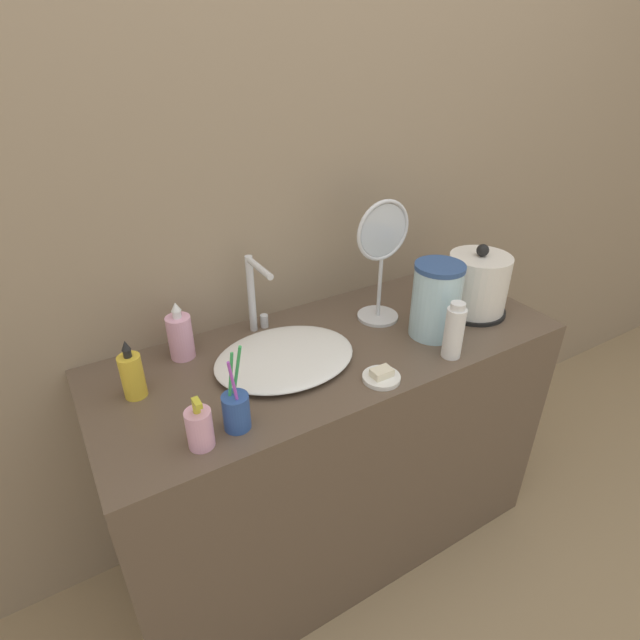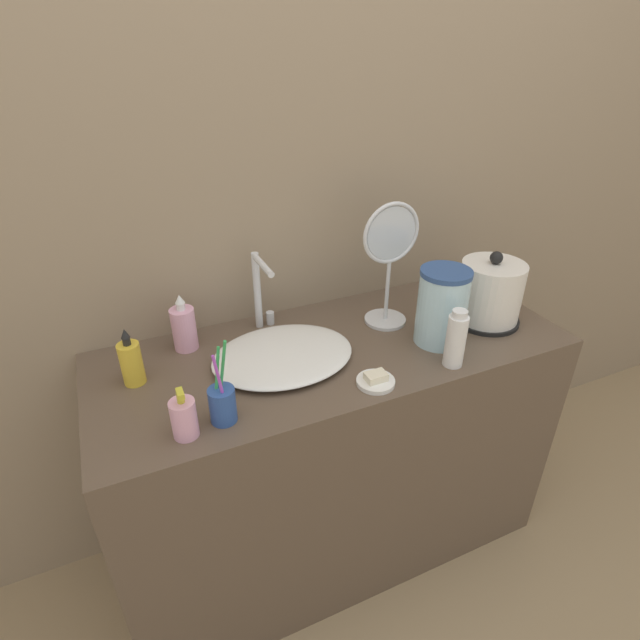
% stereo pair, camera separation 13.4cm
% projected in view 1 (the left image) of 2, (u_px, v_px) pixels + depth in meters
% --- Properties ---
extents(ground_plane, '(12.00, 12.00, 0.00)m').
position_uv_depth(ground_plane, '(375.00, 593.00, 1.62)').
color(ground_plane, '#997F5B').
extents(wall_back, '(6.00, 0.04, 2.60)m').
position_uv_depth(wall_back, '(281.00, 149.00, 1.38)').
color(wall_back, gray).
rests_on(wall_back, ground_plane).
extents(vanity_counter, '(1.34, 0.53, 0.81)m').
position_uv_depth(vanity_counter, '(332.00, 451.00, 1.61)').
color(vanity_counter, brown).
rests_on(vanity_counter, ground_plane).
extents(sink_basin, '(0.39, 0.30, 0.04)m').
position_uv_depth(sink_basin, '(285.00, 357.00, 1.33)').
color(sink_basin, white).
rests_on(sink_basin, vanity_counter).
extents(faucet, '(0.06, 0.15, 0.24)m').
position_uv_depth(faucet, '(255.00, 292.00, 1.42)').
color(faucet, silver).
rests_on(faucet, vanity_counter).
extents(electric_kettle, '(0.20, 0.20, 0.23)m').
position_uv_depth(electric_kettle, '(477.00, 286.00, 1.55)').
color(electric_kettle, black).
rests_on(electric_kettle, vanity_counter).
extents(toothbrush_cup, '(0.06, 0.06, 0.22)m').
position_uv_depth(toothbrush_cup, '(236.00, 410.00, 1.10)').
color(toothbrush_cup, '#2D519E').
rests_on(toothbrush_cup, vanity_counter).
extents(lotion_bottle, '(0.06, 0.06, 0.13)m').
position_uv_depth(lotion_bottle, '(200.00, 428.00, 1.05)').
color(lotion_bottle, '#EAA8C6').
rests_on(lotion_bottle, vanity_counter).
extents(shampoo_bottle, '(0.07, 0.07, 0.17)m').
position_uv_depth(shampoo_bottle, '(180.00, 336.00, 1.34)').
color(shampoo_bottle, '#EAA8C6').
rests_on(shampoo_bottle, vanity_counter).
extents(mouthwash_bottle, '(0.05, 0.05, 0.16)m').
position_uv_depth(mouthwash_bottle, '(132.00, 375.00, 1.19)').
color(mouthwash_bottle, gold).
rests_on(mouthwash_bottle, vanity_counter).
extents(hand_cream_bottle, '(0.05, 0.05, 0.16)m').
position_uv_depth(hand_cream_bottle, '(454.00, 331.00, 1.33)').
color(hand_cream_bottle, white).
rests_on(hand_cream_bottle, vanity_counter).
extents(soap_dish, '(0.10, 0.10, 0.03)m').
position_uv_depth(soap_dish, '(381.00, 376.00, 1.27)').
color(soap_dish, white).
rests_on(soap_dish, vanity_counter).
extents(vanity_mirror, '(0.18, 0.13, 0.37)m').
position_uv_depth(vanity_mirror, '(382.00, 255.00, 1.45)').
color(vanity_mirror, silver).
rests_on(vanity_mirror, vanity_counter).
extents(water_pitcher, '(0.14, 0.14, 0.22)m').
position_uv_depth(water_pitcher, '(436.00, 300.00, 1.42)').
color(water_pitcher, '#B2DBEA').
rests_on(water_pitcher, vanity_counter).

